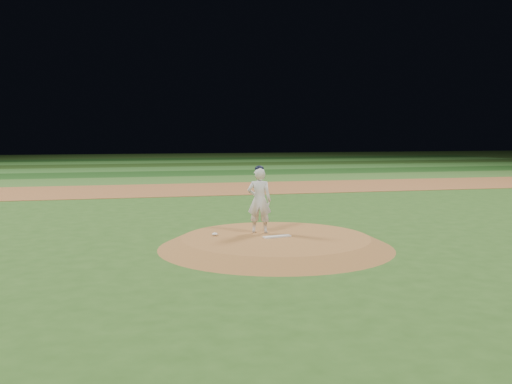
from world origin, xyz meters
TOP-DOWN VIEW (x-y plane):
  - ground at (0.00, 0.00)m, footprint 120.00×120.00m
  - infield_dirt_band at (0.00, 14.00)m, footprint 70.00×6.00m
  - outfield_stripe_0 at (0.00, 19.50)m, footprint 70.00×5.00m
  - outfield_stripe_1 at (0.00, 24.50)m, footprint 70.00×5.00m
  - outfield_stripe_2 at (0.00, 29.50)m, footprint 70.00×5.00m
  - outfield_stripe_3 at (0.00, 34.50)m, footprint 70.00×5.00m
  - outfield_stripe_4 at (0.00, 39.50)m, footprint 70.00×5.00m
  - outfield_stripe_5 at (0.00, 44.50)m, footprint 70.00×5.00m
  - pitchers_mound at (0.00, 0.00)m, footprint 5.50×5.50m
  - pitching_rubber at (0.01, -0.07)m, footprint 0.69×0.31m
  - rosin_bag at (-1.37, 0.45)m, footprint 0.14×0.14m
  - pitcher_on_mound at (-0.25, 0.61)m, footprint 0.67×0.54m

SIDE VIEW (x-z plane):
  - ground at x=0.00m, z-range 0.00..0.00m
  - outfield_stripe_0 at x=0.00m, z-range 0.00..0.02m
  - outfield_stripe_1 at x=0.00m, z-range 0.00..0.02m
  - outfield_stripe_2 at x=0.00m, z-range 0.00..0.02m
  - outfield_stripe_3 at x=0.00m, z-range 0.00..0.02m
  - outfield_stripe_4 at x=0.00m, z-range 0.00..0.02m
  - outfield_stripe_5 at x=0.00m, z-range 0.00..0.02m
  - infield_dirt_band at x=0.00m, z-range 0.00..0.02m
  - pitchers_mound at x=0.00m, z-range 0.00..0.25m
  - pitching_rubber at x=0.01m, z-range 0.25..0.28m
  - rosin_bag at x=-1.37m, z-range 0.25..0.33m
  - pitcher_on_mound at x=-0.25m, z-range 0.24..1.88m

